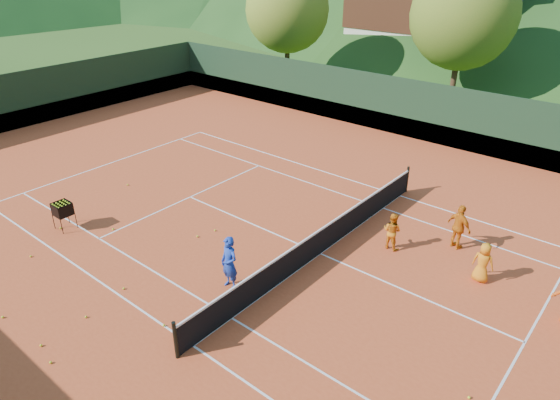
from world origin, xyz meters
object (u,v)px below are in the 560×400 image
Objects in this scene: student_b at (459,227)px; ball_hopper at (62,210)px; student_c at (483,262)px; student_a at (392,231)px; tennis_net at (321,241)px; coach at (229,263)px.

student_b is 1.57× the size of ball_hopper.
ball_hopper is at bearing 26.52° from student_c.
student_a is 0.99× the size of student_c.
student_a is 2.19m from student_b.
student_b is at bearing 44.50° from tennis_net.
ball_hopper is at bearing -150.68° from tennis_net.
tennis_net is at bearing 50.37° from student_a.
student_c reaches higher than tennis_net.
coach is 7.05m from ball_hopper.
coach is 1.07× the size of student_b.
student_b is 13.55m from ball_hopper.
student_a is (2.58, 4.94, -0.20)m from coach.
tennis_net is (-4.54, -1.88, -0.14)m from student_c.
tennis_net is (-1.58, -1.80, -0.14)m from student_a.
student_a is at bearing 61.26° from student_b.
student_c is at bearing 26.95° from ball_hopper.
student_c is at bearing 22.55° from tennis_net.
tennis_net is at bearing 65.81° from student_b.
ball_hopper is (-7.93, -4.45, 0.25)m from tennis_net.
tennis_net is (1.00, 3.14, -0.34)m from coach.
student_a is 11.38m from ball_hopper.
ball_hopper is (-12.46, -6.34, 0.10)m from student_c.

